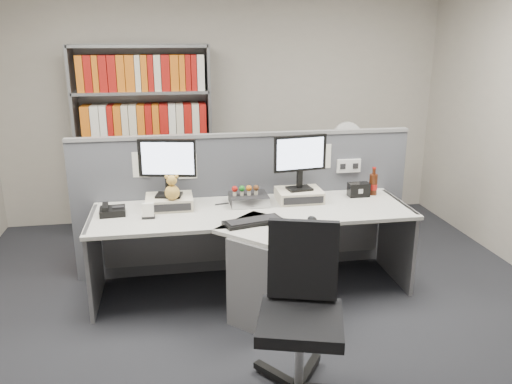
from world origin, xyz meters
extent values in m
plane|color=#27292E|center=(0.00, 0.00, 0.00)|extent=(5.50, 5.50, 0.00)
cube|color=#ADA69A|center=(0.00, 2.75, 1.35)|extent=(5.00, 0.04, 2.70)
cube|color=#54565F|center=(0.00, 1.25, 0.62)|extent=(3.00, 0.05, 1.25)
cube|color=#939398|center=(0.00, 1.25, 1.26)|extent=(3.00, 0.07, 0.03)
cube|color=white|center=(0.95, 1.22, 0.95)|extent=(0.22, 0.04, 0.12)
cube|color=white|center=(-0.90, 1.22, 1.05)|extent=(0.16, 0.00, 0.22)
cube|color=white|center=(-0.50, 1.22, 1.05)|extent=(0.16, 0.00, 0.22)
cube|color=white|center=(0.70, 1.22, 1.05)|extent=(0.16, 0.00, 0.22)
cube|color=silver|center=(0.00, 0.82, 0.70)|extent=(2.60, 0.80, 0.03)
cube|color=silver|center=(0.00, 0.42, 0.70)|extent=(0.74, 0.74, 0.03)
cube|color=slate|center=(0.00, 0.30, 0.34)|extent=(0.57, 0.57, 0.69)
cube|color=slate|center=(-1.28, 0.82, 0.36)|extent=(0.03, 0.70, 0.72)
cube|color=slate|center=(1.28, 0.82, 0.36)|extent=(0.03, 0.70, 0.72)
cube|color=slate|center=(0.00, 1.18, 0.35)|extent=(2.50, 0.02, 0.45)
cube|color=beige|center=(-0.67, 0.98, 0.77)|extent=(0.38, 0.30, 0.10)
cube|color=black|center=(-0.67, 0.83, 0.77)|extent=(0.34, 0.01, 0.06)
cube|color=beige|center=(0.43, 0.98, 0.77)|extent=(0.38, 0.30, 0.10)
cube|color=black|center=(0.43, 0.83, 0.77)|extent=(0.34, 0.01, 0.06)
cube|color=black|center=(-0.67, 0.98, 0.83)|extent=(0.23, 0.19, 0.02)
cube|color=black|center=(-0.67, 0.98, 0.91)|extent=(0.05, 0.04, 0.17)
cube|color=black|center=(-0.67, 0.98, 1.14)|extent=(0.46, 0.13, 0.31)
cube|color=silver|center=(-0.66, 0.96, 1.14)|extent=(0.41, 0.09, 0.26)
cube|color=black|center=(0.43, 0.98, 0.83)|extent=(0.22, 0.18, 0.02)
cube|color=black|center=(0.43, 0.98, 0.91)|extent=(0.05, 0.03, 0.17)
cube|color=black|center=(0.43, 0.98, 1.14)|extent=(0.46, 0.10, 0.30)
cube|color=silver|center=(0.43, 0.96, 1.14)|extent=(0.41, 0.07, 0.26)
cube|color=black|center=(-0.01, 0.97, 0.76)|extent=(0.32, 0.28, 0.08)
cube|color=silver|center=(-0.01, 0.83, 0.76)|extent=(0.32, 0.01, 0.08)
cylinder|color=beige|center=(-0.13, 0.95, 0.82)|extent=(0.03, 0.03, 0.03)
sphere|color=#A5140F|center=(-0.13, 0.95, 0.86)|extent=(0.05, 0.05, 0.05)
cylinder|color=beige|center=(-0.07, 0.95, 0.82)|extent=(0.03, 0.03, 0.03)
sphere|color=#19721E|center=(-0.07, 0.95, 0.86)|extent=(0.05, 0.05, 0.05)
cylinder|color=beige|center=(-0.01, 0.95, 0.82)|extent=(0.03, 0.03, 0.03)
sphere|color=orange|center=(-0.01, 0.95, 0.86)|extent=(0.05, 0.05, 0.05)
cylinder|color=beige|center=(0.05, 0.95, 0.82)|extent=(0.03, 0.03, 0.03)
sphere|color=#593319|center=(0.05, 0.95, 0.86)|extent=(0.05, 0.05, 0.05)
cube|color=black|center=(-0.05, 0.50, 0.73)|extent=(0.48, 0.28, 0.02)
cube|color=black|center=(-0.05, 0.50, 0.75)|extent=(0.42, 0.22, 0.01)
ellipsoid|color=black|center=(0.40, 0.45, 0.74)|extent=(0.07, 0.11, 0.04)
cube|color=black|center=(-1.11, 0.88, 0.75)|extent=(0.21, 0.20, 0.05)
cube|color=black|center=(-1.17, 0.88, 0.79)|extent=(0.06, 0.17, 0.03)
cube|color=black|center=(-1.07, 0.89, 0.78)|extent=(0.09, 0.06, 0.01)
cube|color=black|center=(-0.83, 0.75, 0.73)|extent=(0.10, 0.06, 0.02)
cube|color=white|center=(-0.83, 0.73, 0.79)|extent=(0.09, 0.04, 0.10)
cube|color=white|center=(-0.83, 0.77, 0.79)|extent=(0.09, 0.04, 0.10)
sphere|color=gold|center=(-0.64, 0.88, 0.88)|extent=(0.12, 0.12, 0.12)
sphere|color=gold|center=(-0.64, 0.88, 0.98)|extent=(0.08, 0.08, 0.08)
sphere|color=gold|center=(-0.68, 0.88, 1.01)|extent=(0.03, 0.03, 0.03)
sphere|color=gold|center=(-0.60, 0.88, 1.01)|extent=(0.03, 0.03, 0.03)
cube|color=black|center=(0.98, 1.02, 0.78)|extent=(0.18, 0.10, 0.12)
cylinder|color=#3F190A|center=(1.13, 1.05, 0.81)|extent=(0.07, 0.07, 0.19)
cylinder|color=#A5140F|center=(1.13, 1.05, 0.79)|extent=(0.08, 0.08, 0.05)
cylinder|color=#3F190A|center=(1.13, 1.05, 0.93)|extent=(0.03, 0.03, 0.05)
cylinder|color=#A5140F|center=(1.13, 1.05, 0.96)|extent=(0.03, 0.03, 0.01)
cube|color=gray|center=(-1.59, 2.45, 1.00)|extent=(0.03, 0.40, 2.00)
cube|color=gray|center=(-0.21, 2.45, 1.00)|extent=(0.03, 0.40, 2.00)
cube|color=gray|center=(-0.90, 2.64, 1.00)|extent=(1.40, 0.02, 2.00)
cube|color=gray|center=(-0.90, 2.45, 0.02)|extent=(1.38, 0.40, 0.03)
cube|color=gray|center=(-0.90, 2.45, 0.52)|extent=(1.38, 0.40, 0.03)
cube|color=gray|center=(-0.90, 2.45, 1.02)|extent=(1.38, 0.40, 0.03)
cube|color=gray|center=(-0.90, 2.45, 1.52)|extent=(1.38, 0.40, 0.03)
cube|color=gray|center=(-0.90, 2.45, 1.98)|extent=(1.38, 0.40, 0.03)
cube|color=#A5140F|center=(-0.90, 2.42, 0.22)|extent=(1.24, 0.28, 0.36)
cube|color=orange|center=(-0.90, 2.42, 0.72)|extent=(1.24, 0.28, 0.36)
cube|color=beige|center=(-0.90, 2.42, 1.21)|extent=(1.24, 0.28, 0.36)
cube|color=white|center=(-0.90, 2.42, 1.71)|extent=(1.24, 0.28, 0.36)
cube|color=gray|center=(1.20, 2.00, 0.35)|extent=(0.45, 0.60, 0.70)
cube|color=black|center=(1.20, 1.70, 0.52)|extent=(0.40, 0.02, 0.28)
cube|color=black|center=(1.20, 1.70, 0.20)|extent=(0.40, 0.02, 0.28)
cylinder|color=white|center=(1.20, 2.00, 0.72)|extent=(0.18, 0.18, 0.03)
cylinder|color=white|center=(1.20, 2.00, 0.82)|extent=(0.03, 0.03, 0.18)
cylinder|color=white|center=(1.20, 1.98, 1.07)|extent=(0.31, 0.10, 0.31)
cylinder|color=silver|center=(1.20, 2.01, 1.07)|extent=(0.31, 0.09, 0.31)
cylinder|color=silver|center=(0.05, -0.56, 0.26)|extent=(0.05, 0.05, 0.42)
cube|color=black|center=(0.05, -0.56, 0.50)|extent=(0.60, 0.60, 0.07)
cube|color=black|center=(0.12, -0.35, 0.79)|extent=(0.44, 0.23, 0.49)
cube|color=black|center=(0.16, -0.41, 0.05)|extent=(0.22, 0.29, 0.04)
cylinder|color=black|center=(0.23, -0.30, 0.03)|extent=(0.05, 0.05, 0.03)
cube|color=black|center=(-0.06, -0.41, 0.05)|extent=(0.23, 0.28, 0.04)
cylinder|color=black|center=(-0.14, -0.31, 0.03)|extent=(0.05, 0.05, 0.03)
camera|label=1|loc=(-0.64, -3.09, 2.08)|focal=35.97mm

